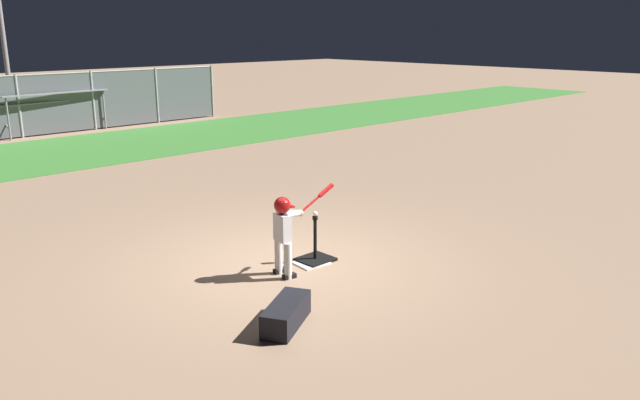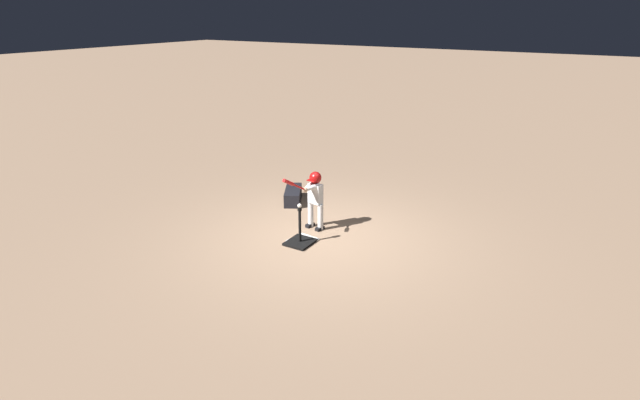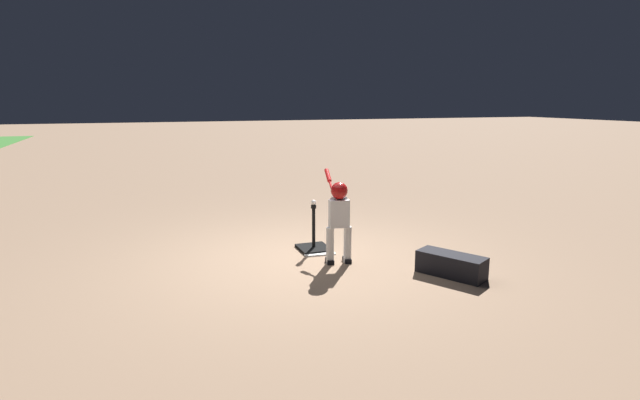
% 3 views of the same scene
% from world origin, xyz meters
% --- Properties ---
extents(ground_plane, '(90.00, 90.00, 0.00)m').
position_xyz_m(ground_plane, '(0.00, 0.00, 0.00)').
color(ground_plane, '#93755B').
extents(home_plate, '(0.49, 0.49, 0.02)m').
position_xyz_m(home_plate, '(0.29, -0.30, 0.01)').
color(home_plate, white).
rests_on(home_plate, ground_plane).
extents(batting_tee, '(0.48, 0.43, 0.67)m').
position_xyz_m(batting_tee, '(0.39, -0.28, 0.08)').
color(batting_tee, black).
rests_on(batting_tee, ground_plane).
extents(batter_child, '(0.94, 0.36, 1.18)m').
position_xyz_m(batter_child, '(-0.27, -0.40, 0.70)').
color(batter_child, silver).
rests_on(batter_child, ground_plane).
extents(baseball, '(0.07, 0.07, 0.07)m').
position_xyz_m(baseball, '(0.39, -0.28, 0.71)').
color(baseball, white).
rests_on(baseball, batting_tee).
extents(equipment_bag, '(0.89, 0.69, 0.28)m').
position_xyz_m(equipment_bag, '(-1.23, -1.53, 0.14)').
color(equipment_bag, black).
rests_on(equipment_bag, ground_plane).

